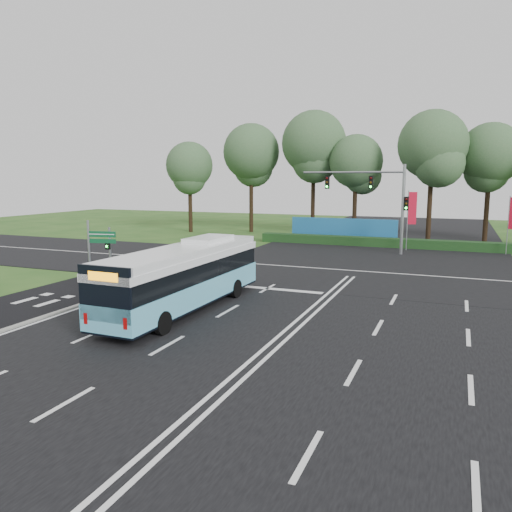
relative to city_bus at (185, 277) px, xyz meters
The scene contains 14 objects.
ground 5.42m from the city_bus, ahead, with size 120.00×120.00×0.00m, color #254F1A.
road_main 5.41m from the city_bus, ahead, with size 20.00×120.00×0.04m, color black.
road_cross 13.62m from the city_bus, 67.58° to the left, with size 120.00×14.00×0.05m, color black.
bike_path 7.90m from the city_bus, 161.25° to the right, with size 5.00×18.00×0.06m, color black.
kerb_strip 5.74m from the city_bus, 153.23° to the right, with size 0.25×18.00×0.12m, color gray.
city_bus is the anchor object (origin of this frame).
pedestrian_signal 7.30m from the city_bus, 154.39° to the left, with size 0.28×0.41×3.25m.
street_sign 5.55m from the city_bus, behind, with size 1.48×0.37×3.86m.
banner_flag_mid 24.81m from the city_bus, 72.21° to the left, with size 0.71×0.23×4.93m.
banner_flag_right 28.25m from the city_bus, 57.86° to the left, with size 0.65×0.25×4.59m.
traffic_light_gantry 21.90m from the city_bus, 75.67° to the left, with size 8.41×0.28×7.00m.
hedge 25.56m from the city_bus, 78.34° to the left, with size 22.00×1.20×0.80m, color #133416.
blue_hoarding 27.54m from the city_bus, 87.59° to the left, with size 10.00×0.30×2.20m, color #1D65A0.
eucalyptus_row 32.22m from the city_bus, 86.59° to the left, with size 42.09×8.88×12.95m.
Camera 1 is at (5.98, -19.54, 5.88)m, focal length 35.00 mm.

